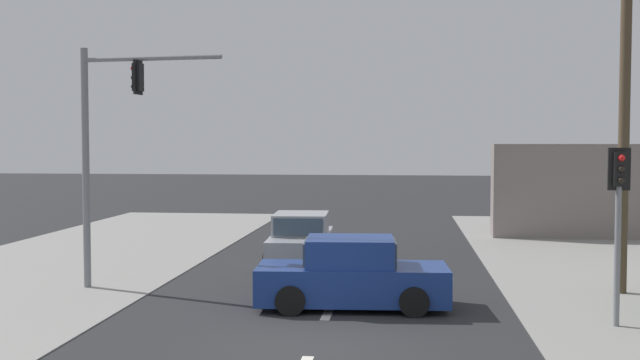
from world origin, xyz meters
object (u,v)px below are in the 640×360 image
Objects in this scene: traffic_signal_mast at (105,136)px; sedan_oncoming_near at (352,276)px; pedestal_signal_right_kerb at (619,206)px; sedan_receding_far at (301,242)px; utility_pole_midground_right at (625,71)px.

traffic_signal_mast is 1.39× the size of sedan_oncoming_near.
pedestal_signal_right_kerb is 10.03m from sedan_receding_far.
sedan_receding_far is 5.87m from sedan_oncoming_near.
traffic_signal_mast is 1.69× the size of pedestal_signal_right_kerb.
traffic_signal_mast is 1.39× the size of sedan_receding_far.
traffic_signal_mast is at bearing -176.45° from utility_pole_midground_right.
sedan_receding_far and sedan_oncoming_near have the same top height.
sedan_receding_far is (-7.23, 6.74, -1.71)m from pedestal_signal_right_kerb.
pedestal_signal_right_kerb is 0.83× the size of sedan_receding_far.
sedan_oncoming_near is at bearing 167.54° from pedestal_signal_right_kerb.
sedan_receding_far is at bearing 137.03° from pedestal_signal_right_kerb.
utility_pole_midground_right is at bearing -21.90° from sedan_receding_far.
traffic_signal_mast reaches higher than sedan_receding_far.
utility_pole_midground_right reaches higher than sedan_oncoming_near.
pedestal_signal_right_kerb is at bearing -42.97° from sedan_receding_far.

